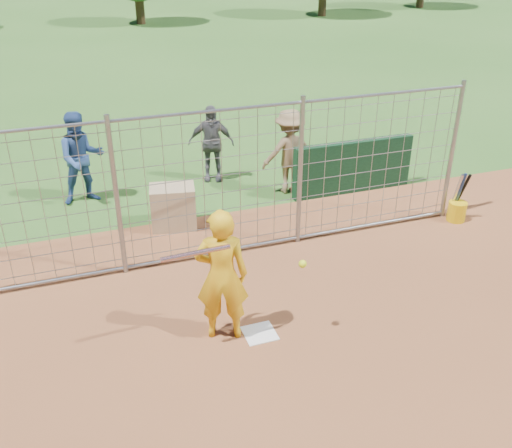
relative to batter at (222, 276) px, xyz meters
name	(u,v)px	position (x,y,z in m)	size (l,w,h in m)	color
ground	(255,325)	(0.46, 0.04, -0.94)	(100.00, 100.00, 0.00)	#2D591E
home_plate	(260,333)	(0.46, -0.16, -0.93)	(0.43, 0.43, 0.02)	silver
dugout_wall	(353,167)	(3.86, 3.64, -0.39)	(2.60, 0.20, 1.10)	#11381E
batter	(222,276)	(0.00, 0.00, 0.00)	(0.69, 0.45, 1.89)	gold
bystander_a	(82,158)	(-1.39, 4.98, -0.02)	(0.90, 0.70, 1.85)	navy
bystander_b	(211,143)	(1.29, 5.22, -0.12)	(0.97, 0.40, 1.66)	#515256
bystander_c	(289,152)	(2.63, 4.09, -0.07)	(1.13, 0.65, 1.74)	olive
equipment_bin	(173,207)	(0.04, 3.31, -0.54)	(0.80, 0.55, 0.80)	tan
equipment_in_play	(223,256)	(-0.05, -0.27, 0.46)	(1.82, 0.26, 0.42)	silver
bucket_with_bats	(457,209)	(5.10, 1.79, -0.70)	(0.34, 0.39, 0.97)	#DFB00B
backstop_fence	(213,188)	(0.46, 2.04, 0.31)	(9.08, 0.08, 2.60)	gray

